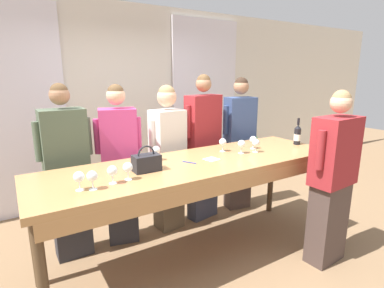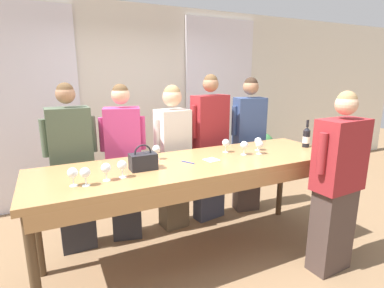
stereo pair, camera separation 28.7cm
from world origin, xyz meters
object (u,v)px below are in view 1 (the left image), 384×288
object	(u,v)px
wine_glass_center_left	(128,168)
guest_olive_jacket	(67,173)
host_pouring	(332,180)
tasting_bar	(198,171)
wine_glass_front_right	(256,143)
wine_glass_front_mid	(92,177)
guest_pink_top	(120,165)
wine_glass_front_left	(253,140)
wine_bottle	(297,135)
wine_glass_center_mid	(79,177)
potted_plant	(248,150)
guest_cream_sweater	(168,157)
wine_glass_back_mid	(241,144)
handbag	(147,162)
guest_navy_coat	(239,143)
wine_glass_back_right	(223,142)
guest_striped_shirt	(203,147)
wine_glass_back_left	(112,171)
wine_glass_center_right	(156,150)

from	to	relation	value
wine_glass_center_left	guest_olive_jacket	size ratio (longest dim) A/B	0.08
host_pouring	tasting_bar	bearing A→B (deg)	147.07
tasting_bar	wine_glass_front_right	world-z (taller)	wine_glass_front_right
wine_glass_front_mid	guest_pink_top	distance (m)	1.06
wine_glass_front_mid	guest_olive_jacket	size ratio (longest dim) A/B	0.08
wine_glass_front_left	wine_bottle	bearing A→B (deg)	-11.45
wine_glass_center_mid	potted_plant	xyz separation A→B (m)	(3.23, 1.77, -0.64)
wine_bottle	wine_glass_front_right	bearing A→B (deg)	-179.19
guest_cream_sweater	potted_plant	bearing A→B (deg)	23.40
wine_glass_front_right	wine_glass_center_left	xyz separation A→B (m)	(-1.44, -0.10, 0.00)
wine_glass_front_left	wine_glass_center_left	size ratio (longest dim) A/B	1.00
wine_glass_back_mid	potted_plant	xyz separation A→B (m)	(1.58, 1.60, -0.64)
wine_glass_front_right	guest_olive_jacket	size ratio (longest dim) A/B	0.08
wine_glass_front_mid	wine_glass_front_right	bearing A→B (deg)	5.33
handbag	potted_plant	bearing A→B (deg)	31.43
wine_glass_front_right	host_pouring	world-z (taller)	host_pouring
guest_olive_jacket	guest_navy_coat	xyz separation A→B (m)	(2.18, 0.00, 0.04)
wine_bottle	potted_plant	distance (m)	1.92
wine_bottle	wine_glass_back_right	distance (m)	0.96
wine_glass_back_mid	guest_navy_coat	distance (m)	0.93
wine_glass_center_mid	potted_plant	world-z (taller)	wine_glass_center_mid
wine_glass_center_mid	guest_striped_shirt	size ratio (longest dim) A/B	0.08
tasting_bar	wine_glass_back_right	size ratio (longest dim) A/B	20.99
wine_glass_back_left	guest_pink_top	size ratio (longest dim) A/B	0.08
wine_glass_front_mid	wine_glass_center_left	bearing A→B (deg)	12.17
wine_glass_front_mid	wine_glass_center_right	xyz separation A→B (m)	(0.70, 0.43, 0.00)
handbag	wine_glass_back_mid	bearing A→B (deg)	0.86
wine_glass_front_mid	wine_glass_center_left	xyz separation A→B (m)	(0.29, 0.06, 0.00)
wine_glass_front_right	guest_pink_top	world-z (taller)	guest_pink_top
potted_plant	wine_glass_back_right	bearing A→B (deg)	-139.73
wine_glass_center_left	guest_navy_coat	xyz separation A→B (m)	(1.86, 0.85, -0.20)
wine_glass_front_right	guest_navy_coat	size ratio (longest dim) A/B	0.08
wine_bottle	guest_striped_shirt	bearing A→B (deg)	138.21
handbag	wine_glass_center_mid	xyz separation A→B (m)	(-0.58, -0.16, 0.02)
guest_striped_shirt	wine_glass_front_right	bearing A→B (deg)	-77.65
tasting_bar	guest_pink_top	size ratio (longest dim) A/B	1.72
wine_glass_center_right	potted_plant	xyz separation A→B (m)	(2.44, 1.38, -0.64)
guest_navy_coat	wine_glass_back_mid	bearing A→B (deg)	-129.41
wine_glass_front_mid	wine_glass_center_left	world-z (taller)	same
wine_bottle	guest_striped_shirt	xyz separation A→B (m)	(-0.83, 0.74, -0.20)
host_pouring	wine_glass_center_left	bearing A→B (deg)	162.35
wine_bottle	wine_glass_center_left	bearing A→B (deg)	-177.05
tasting_bar	wine_glass_back_left	xyz separation A→B (m)	(-0.86, -0.14, 0.19)
wine_glass_center_right	handbag	bearing A→B (deg)	-130.37
handbag	guest_navy_coat	size ratio (longest dim) A/B	0.13
wine_bottle	wine_glass_back_mid	size ratio (longest dim) A/B	2.19
guest_pink_top	wine_glass_center_right	bearing A→B (deg)	-66.37
guest_pink_top	guest_navy_coat	size ratio (longest dim) A/B	0.97
wine_glass_back_left	wine_glass_front_right	bearing A→B (deg)	4.29
wine_bottle	guest_olive_jacket	distance (m)	2.54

